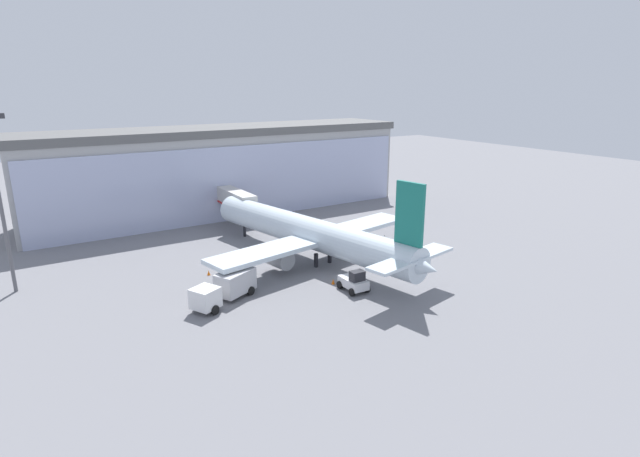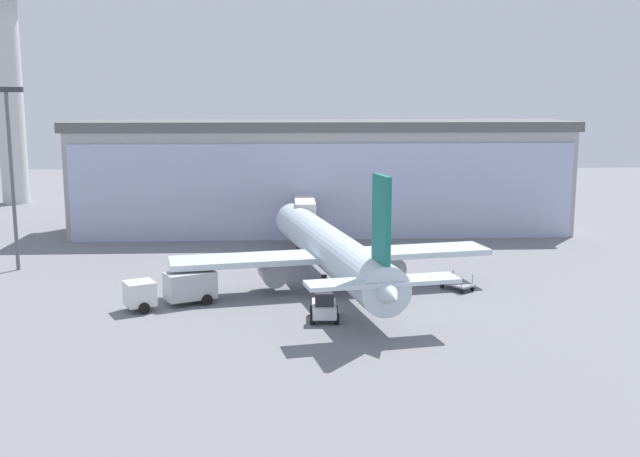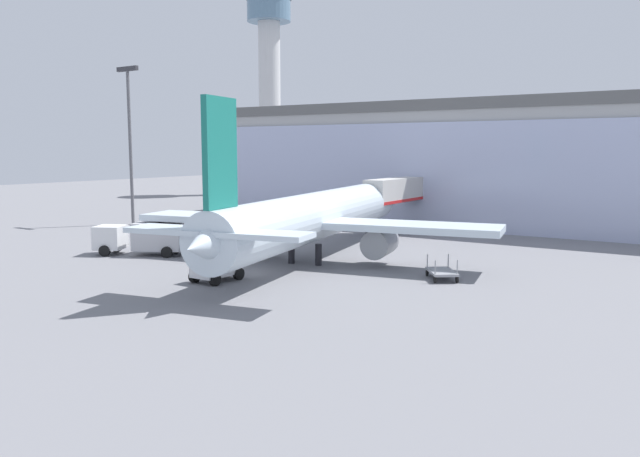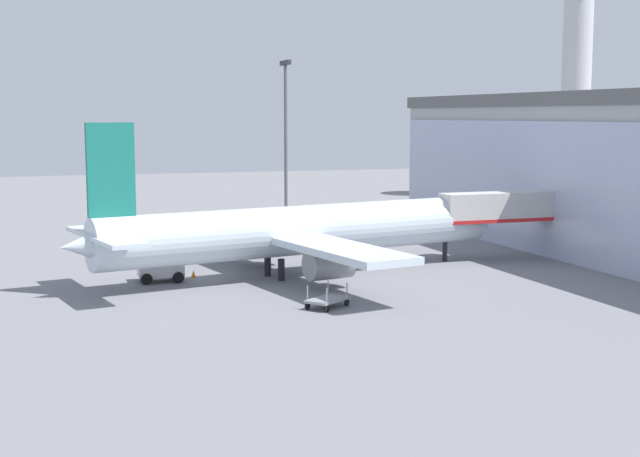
# 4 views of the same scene
# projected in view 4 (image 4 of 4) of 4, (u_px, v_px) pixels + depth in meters

# --- Properties ---
(ground) EXTENTS (240.00, 240.00, 0.00)m
(ground) POSITION_uv_depth(u_px,v_px,m) (209.00, 282.00, 64.22)
(ground) COLOR slate
(terminal_building) EXTENTS (62.29, 14.34, 13.89)m
(terminal_building) POSITION_uv_depth(u_px,v_px,m) (631.00, 175.00, 74.31)
(terminal_building) COLOR #A3A3A3
(terminal_building) RESTS_ON ground
(jet_bridge) EXTENTS (2.45, 12.94, 5.61)m
(jet_bridge) POSITION_uv_depth(u_px,v_px,m) (515.00, 208.00, 73.92)
(jet_bridge) COLOR beige
(jet_bridge) RESTS_ON ground
(control_tower) EXTENTS (8.60, 8.60, 36.96)m
(control_tower) POSITION_uv_depth(u_px,v_px,m) (578.00, 37.00, 126.04)
(control_tower) COLOR silver
(control_tower) RESTS_ON ground
(apron_light_mast) EXTENTS (3.20, 0.40, 17.74)m
(apron_light_mast) POSITION_uv_depth(u_px,v_px,m) (286.00, 127.00, 96.23)
(apron_light_mast) COLOR #59595E
(apron_light_mast) RESTS_ON ground
(airplane) EXTENTS (28.59, 35.70, 11.46)m
(airplane) POSITION_uv_depth(u_px,v_px,m) (298.00, 231.00, 66.02)
(airplane) COLOR silver
(airplane) RESTS_ON ground
(catering_truck) EXTENTS (7.50, 5.28, 2.65)m
(catering_truck) POSITION_uv_depth(u_px,v_px,m) (191.00, 237.00, 76.77)
(catering_truck) COLOR silver
(catering_truck) RESTS_ON ground
(baggage_cart) EXTENTS (2.96, 3.20, 1.50)m
(baggage_cart) POSITION_uv_depth(u_px,v_px,m) (327.00, 300.00, 55.48)
(baggage_cart) COLOR gray
(baggage_cart) RESTS_ON ground
(pushback_tug) EXTENTS (2.18, 3.22, 2.30)m
(pushback_tug) POSITION_uv_depth(u_px,v_px,m) (159.00, 268.00, 64.13)
(pushback_tug) COLOR silver
(pushback_tug) RESTS_ON ground
(safety_cone_nose) EXTENTS (0.36, 0.36, 0.55)m
(safety_cone_nose) POSITION_uv_depth(u_px,v_px,m) (193.00, 274.00, 65.80)
(safety_cone_nose) COLOR orange
(safety_cone_nose) RESTS_ON ground
(safety_cone_wingtip) EXTENTS (0.36, 0.36, 0.55)m
(safety_cone_wingtip) POSITION_uv_depth(u_px,v_px,m) (279.00, 248.00, 78.45)
(safety_cone_wingtip) COLOR orange
(safety_cone_wingtip) RESTS_ON ground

